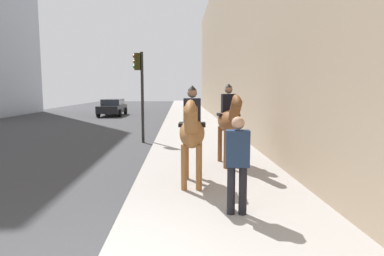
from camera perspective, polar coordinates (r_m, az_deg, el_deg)
The scene contains 5 objects.
mounted_horse_near at distance 7.27m, azimuth 0.01°, elevation -0.55°, with size 2.15×0.67×2.25m.
mounted_horse_far at distance 9.27m, azimuth 6.51°, elevation 1.39°, with size 2.15×0.65×2.32m.
pedestrian_greeting at distance 5.64m, azimuth 7.93°, elevation -5.35°, with size 0.30×0.43×1.70m.
car_near_lane at distance 29.18m, azimuth -13.67°, elevation 3.60°, with size 4.60×1.99×1.44m.
traffic_light_near_curb at distance 14.03m, azimuth -9.04°, elevation 7.86°, with size 0.20×0.44×3.82m.
Camera 1 is at (-3.38, -1.07, 2.27)m, focal length 30.59 mm.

